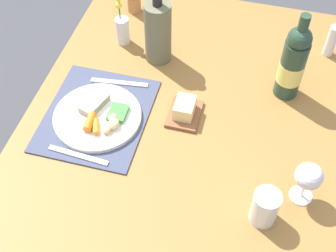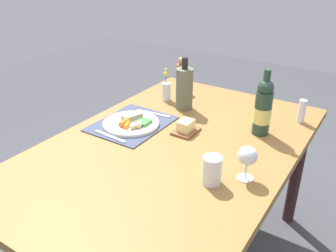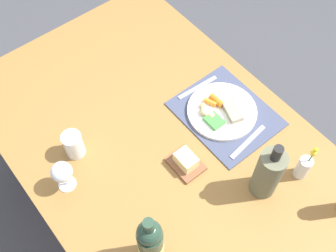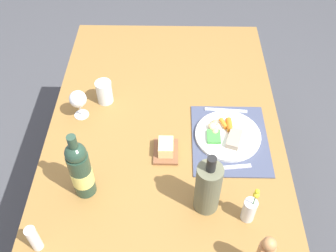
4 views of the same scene
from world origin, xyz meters
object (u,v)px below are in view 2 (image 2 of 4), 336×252
Objects in this scene: water_tumbler at (212,172)px; butter_dish at (186,128)px; knife at (110,136)px; fork at (153,113)px; flower_vase at (166,91)px; dinner_plate at (132,123)px; dining_table at (172,160)px; wine_bottle at (263,108)px; pepper_mill at (181,75)px; wine_glass at (247,157)px; cooler_bottle at (184,88)px; salt_shaker at (302,111)px.

water_tumbler reaches higher than butter_dish.
butter_dish is (-0.24, 0.27, 0.02)m from knife.
fork is 0.22m from flower_vase.
water_tumbler is at bearing 68.56° from dinner_plate.
butter_dish reaches higher than knife.
fork is (-0.21, -0.25, 0.09)m from dining_table.
wine_bottle reaches higher than flower_vase.
pepper_mill is (-0.29, -0.61, -0.03)m from wine_bottle.
dining_table is 4.98× the size of wine_bottle.
dining_table is 0.34m from fork.
fork is at bearing -78.90° from wine_bottle.
dinner_plate is at bearing -64.07° from wine_bottle.
dining_table is 0.35m from water_tumbler.
flower_vase reaches higher than fork.
cooler_bottle is (-0.45, -0.54, 0.02)m from wine_glass.
water_tumbler reaches higher than fork.
water_tumbler is 0.39× the size of cooler_bottle.
butter_dish reaches higher than fork.
dining_table is at bearing 79.97° from dinner_plate.
pepper_mill reaches higher than water_tumbler.
cooler_bottle is (0.17, -0.58, 0.06)m from salt_shaker.
dining_table is 0.17m from butter_dish.
butter_dish is at bearing -176.38° from dining_table.
pepper_mill is (-0.68, -0.70, 0.00)m from wine_glass.
salt_shaker is 0.74m from flower_vase.
flower_vase is (-0.21, -0.06, 0.05)m from fork.
wine_bottle is at bearing 178.42° from water_tumbler.
pepper_mill reaches higher than flower_vase.
knife is 0.92× the size of pepper_mill.
wine_glass is 0.44× the size of wine_bottle.
knife is 1.60× the size of salt_shaker.
flower_vase reaches higher than butter_dish.
cooler_bottle is at bearing 143.86° from fork.
knife is 0.95m from salt_shaker.
salt_shaker is at bearing 85.16° from pepper_mill.
knife is 0.56m from water_tumbler.
dining_table is 0.71m from pepper_mill.
wine_glass is at bearing 96.90° from knife.
pepper_mill is (-0.24, -0.16, -0.02)m from cooler_bottle.
pepper_mill is at bearing -134.34° from wine_glass.
wine_glass reaches higher than fork.
water_tumbler is (0.09, -0.10, -0.05)m from wine_glass.
cooler_bottle is at bearing -97.08° from wine_bottle.
salt_shaker is 0.60m from butter_dish.
wine_bottle is (-0.42, 0.57, 0.12)m from knife.
wine_bottle reaches higher than pepper_mill.
butter_dish is (0.41, -0.43, -0.04)m from salt_shaker.
knife is at bearing -69.04° from dining_table.
cooler_bottle is (-0.06, -0.45, -0.01)m from wine_bottle.
butter_dish is (-0.21, -0.38, -0.07)m from wine_glass.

